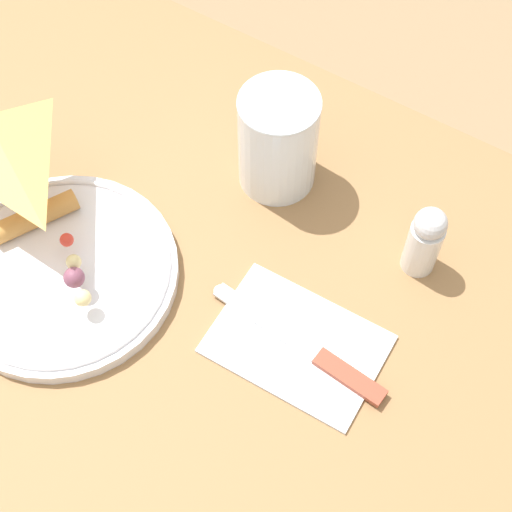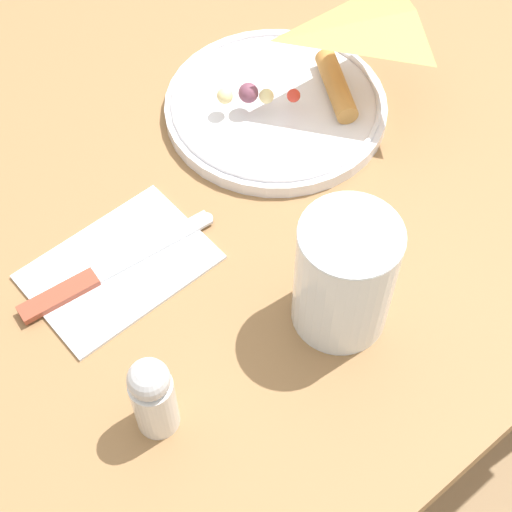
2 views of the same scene
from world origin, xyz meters
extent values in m
plane|color=#997A56|center=(0.00, 0.00, 0.00)|extent=(6.00, 6.00, 0.00)
cube|color=olive|center=(0.00, 0.00, 0.69)|extent=(1.12, 0.85, 0.03)
cube|color=#382D23|center=(0.51, 0.38, 0.34)|extent=(0.06, 0.06, 0.68)
cylinder|color=white|center=(0.03, -0.01, 0.71)|extent=(0.25, 0.25, 0.02)
torus|color=white|center=(0.03, -0.01, 0.72)|extent=(0.24, 0.24, 0.01)
pyramid|color=#DBA351|center=(0.02, -0.01, 0.73)|extent=(0.19, 0.16, 0.02)
cylinder|color=#C68942|center=(0.09, -0.04, 0.73)|extent=(0.07, 0.10, 0.02)
sphere|color=#EFDB93|center=(0.01, -0.01, 0.75)|extent=(0.02, 0.02, 0.02)
sphere|color=red|center=(0.04, -0.03, 0.75)|extent=(0.01, 0.01, 0.01)
sphere|color=#7A4256|center=(0.00, 0.00, 0.75)|extent=(0.02, 0.02, 0.02)
sphere|color=#EFDB93|center=(-0.02, 0.01, 0.75)|extent=(0.02, 0.02, 0.02)
cylinder|color=white|center=(-0.09, -0.25, 0.77)|extent=(0.09, 0.09, 0.13)
cylinder|color=white|center=(-0.09, -0.25, 0.75)|extent=(0.08, 0.08, 0.08)
torus|color=white|center=(-0.09, -0.25, 0.83)|extent=(0.09, 0.09, 0.00)
cube|color=silver|center=(-0.22, -0.07, 0.71)|extent=(0.18, 0.13, 0.00)
cube|color=#99422D|center=(-0.29, -0.07, 0.71)|extent=(0.08, 0.03, 0.01)
cube|color=silver|center=(-0.18, -0.08, 0.71)|extent=(0.13, 0.03, 0.00)
ellipsoid|color=silver|center=(-0.13, -0.08, 0.71)|extent=(0.02, 0.02, 0.00)
cylinder|color=silver|center=(-0.29, -0.23, 0.74)|extent=(0.04, 0.04, 0.07)
sphere|color=silver|center=(-0.29, -0.23, 0.79)|extent=(0.04, 0.04, 0.04)
camera|label=1|loc=(-0.37, 0.23, 1.45)|focal=55.00mm
camera|label=2|loc=(-0.39, -0.49, 1.35)|focal=55.00mm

